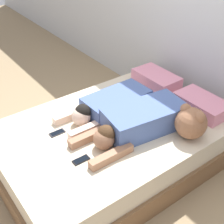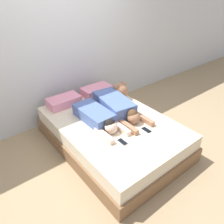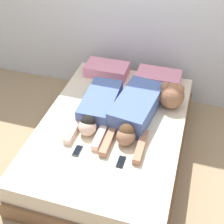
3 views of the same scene
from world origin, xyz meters
The scene contains 10 objects.
ground_plane centered at (0.00, 0.00, 0.00)m, with size 12.00×12.00×0.00m, color #9E8460.
wall_back centered at (0.00, 1.21, 1.30)m, with size 12.00×0.06×2.60m.
bed centered at (0.00, 0.00, 0.22)m, with size 1.48×2.11×0.44m.
pillow_head_left centered at (-0.32, 0.85, 0.51)m, with size 0.51×0.30×0.14m.
pillow_head_right centered at (0.32, 0.85, 0.51)m, with size 0.51×0.30×0.14m.
person_left centered at (-0.18, 0.09, 0.52)m, with size 0.35×0.94×0.20m.
person_right centered at (0.20, 0.13, 0.54)m, with size 0.46×1.07×0.22m.
cell_phone_left centered at (-0.20, -0.46, 0.44)m, with size 0.06×0.14×0.01m.
cell_phone_right centered at (0.22, -0.47, 0.44)m, with size 0.06×0.14×0.01m.
plush_toy centered at (0.52, 0.45, 0.58)m, with size 0.28×0.28×0.29m.
Camera 2 is at (-1.64, -2.06, 2.22)m, focal length 35.00 mm.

